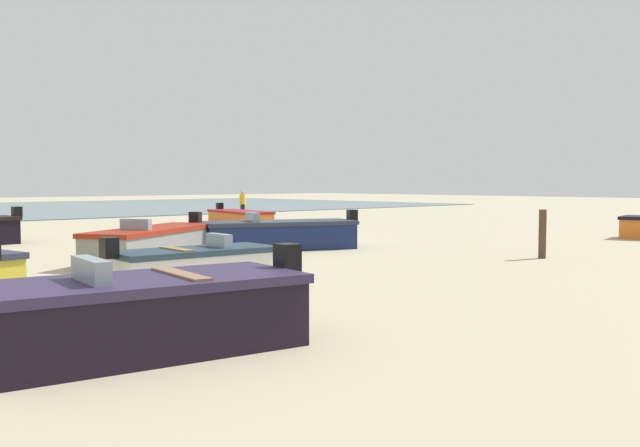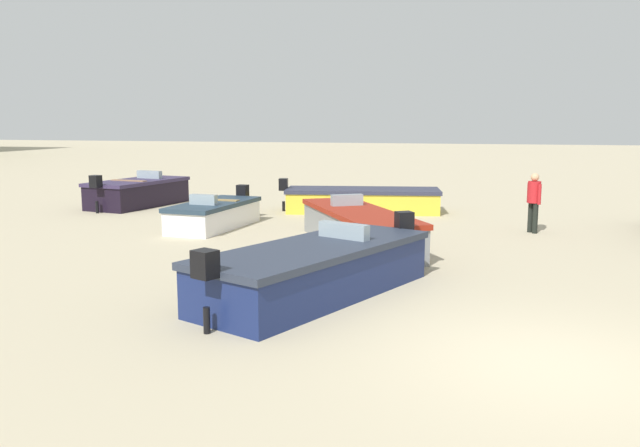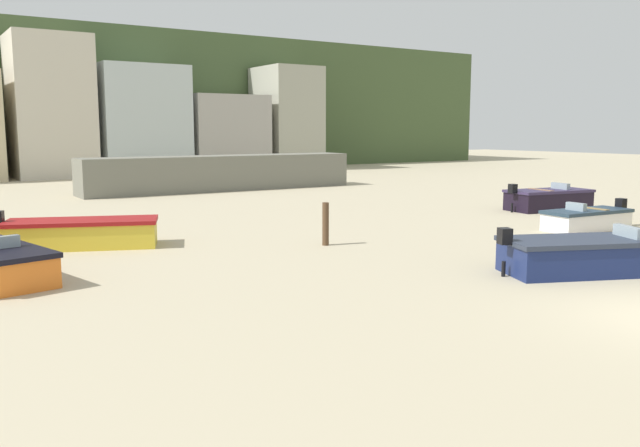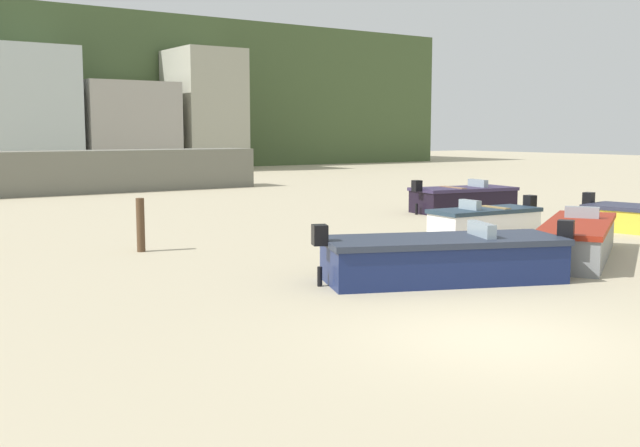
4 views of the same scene
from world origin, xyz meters
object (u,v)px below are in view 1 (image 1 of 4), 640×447
object	(u,v)px
boat_white_0	(194,265)
boat_black_2	(146,314)
boat_orange_1	(240,218)
boat_navy_5	(278,235)
boat_grey_8	(153,244)
mooring_post_near_water	(542,234)
beach_walker_distant	(243,202)

from	to	relation	value
boat_white_0	boat_black_2	size ratio (longest dim) A/B	0.88
boat_white_0	boat_black_2	bearing A→B (deg)	-34.42
boat_white_0	boat_orange_1	world-z (taller)	boat_white_0
boat_navy_5	boat_black_2	bearing A→B (deg)	155.77
boat_orange_1	boat_grey_8	world-z (taller)	boat_grey_8
boat_grey_8	boat_orange_1	bearing A→B (deg)	-76.77
boat_orange_1	mooring_post_near_water	bearing A→B (deg)	92.99
boat_orange_1	boat_grey_8	bearing A→B (deg)	57.32
boat_navy_5	beach_walker_distant	bearing A→B (deg)	-11.19
boat_black_2	boat_navy_5	world-z (taller)	boat_black_2
boat_white_0	boat_grey_8	distance (m)	4.78
boat_white_0	beach_walker_distant	xyz separation A→B (m)	(-17.13, -20.97, 0.57)
boat_black_2	boat_navy_5	bearing A→B (deg)	-37.69
mooring_post_near_water	beach_walker_distant	distance (m)	24.54
mooring_post_near_water	boat_navy_5	bearing A→B (deg)	-63.16
boat_black_2	beach_walker_distant	xyz separation A→B (m)	(-20.85, -25.57, 0.47)
boat_white_0	boat_black_2	distance (m)	5.92
boat_navy_5	boat_white_0	bearing A→B (deg)	149.67
boat_navy_5	beach_walker_distant	distance (m)	19.67
boat_white_0	beach_walker_distant	distance (m)	27.08
boat_black_2	boat_orange_1	bearing A→B (deg)	-30.19
boat_black_2	boat_navy_5	distance (m)	13.54
boat_navy_5	boat_grey_8	xyz separation A→B (m)	(4.53, 0.16, -0.00)
boat_grey_8	beach_walker_distant	bearing A→B (deg)	-74.63
boat_navy_5	beach_walker_distant	world-z (taller)	beach_walker_distant
mooring_post_near_water	boat_white_0	bearing A→B (deg)	-14.03
boat_orange_1	boat_navy_5	world-z (taller)	boat_navy_5
boat_black_2	boat_navy_5	size ratio (longest dim) A/B	0.83
boat_black_2	mooring_post_near_water	world-z (taller)	mooring_post_near_water
boat_navy_5	mooring_post_near_water	size ratio (longest dim) A/B	3.78
boat_black_2	boat_grey_8	world-z (taller)	boat_black_2
boat_navy_5	boat_grey_8	size ratio (longest dim) A/B	1.01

